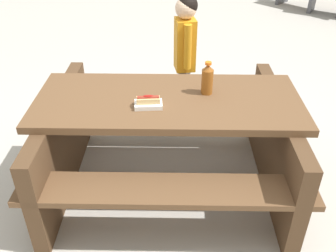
# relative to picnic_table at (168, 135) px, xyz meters

# --- Properties ---
(ground_plane) EXTENTS (30.00, 30.00, 0.00)m
(ground_plane) POSITION_rel_picnic_table_xyz_m (0.00, 0.00, -0.44)
(ground_plane) COLOR #B7B2A8
(ground_plane) RESTS_ON ground
(picnic_table) EXTENTS (2.01, 1.69, 0.75)m
(picnic_table) POSITION_rel_picnic_table_xyz_m (0.00, 0.00, 0.00)
(picnic_table) COLOR brown
(picnic_table) RESTS_ON ground
(soda_bottle) EXTENTS (0.08, 0.08, 0.23)m
(soda_bottle) POSITION_rel_picnic_table_xyz_m (-0.27, -0.03, 0.41)
(soda_bottle) COLOR brown
(soda_bottle) RESTS_ON picnic_table
(hotdog_tray) EXTENTS (0.19, 0.12, 0.08)m
(hotdog_tray) POSITION_rel_picnic_table_xyz_m (0.14, 0.09, 0.34)
(hotdog_tray) COLOR white
(hotdog_tray) RESTS_ON picnic_table
(child_in_coat) EXTENTS (0.19, 0.30, 1.20)m
(child_in_coat) POSITION_rel_picnic_table_xyz_m (-0.29, -0.89, 0.32)
(child_in_coat) COLOR brown
(child_in_coat) RESTS_ON ground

